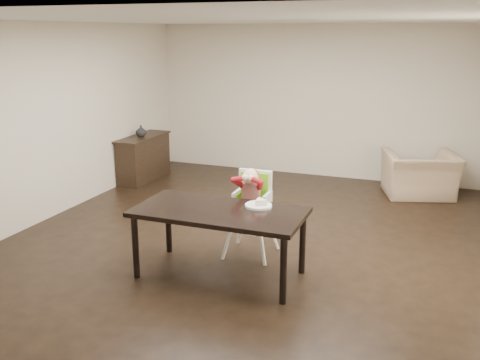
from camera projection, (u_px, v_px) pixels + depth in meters
The scene contains 8 objects.
ground at pixel (252, 242), 6.75m from camera, with size 7.00×7.00×0.00m, color black.
room_walls at pixel (252, 94), 6.25m from camera, with size 6.02×7.02×2.71m.
dining_table at pixel (219, 217), 5.66m from camera, with size 1.80×0.90×0.75m.
high_chair at pixel (252, 194), 6.21m from camera, with size 0.44×0.44×1.06m.
plate at pixel (259, 204), 5.73m from camera, with size 0.31×0.31×0.08m.
armchair at pixel (420, 167), 8.51m from camera, with size 1.09×0.71×0.95m, color tan.
sideboard at pixel (144, 158), 9.48m from camera, with size 0.44×1.26×0.79m.
vase at pixel (141, 131), 9.30m from camera, with size 0.19×0.20×0.19m, color #99999E.
Camera 1 is at (2.10, -5.93, 2.57)m, focal length 40.00 mm.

